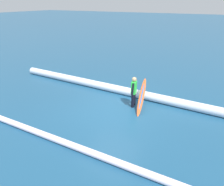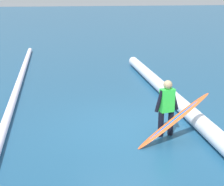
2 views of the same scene
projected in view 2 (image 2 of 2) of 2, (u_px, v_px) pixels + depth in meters
The scene contains 5 objects.
ground_plane at pixel (127, 128), 8.59m from camera, with size 163.01×163.01×0.00m, color navy.
surfer at pixel (167, 105), 7.91m from camera, with size 0.25×0.65×1.44m.
surfboard at pixel (174, 120), 7.64m from camera, with size 0.69×1.97×1.15m.
wave_crest_foreground at pixel (206, 127), 8.09m from camera, with size 0.42×0.42×16.68m, color white.
wave_crest_midground at pixel (11, 106), 9.90m from camera, with size 0.23×0.23×20.73m, color white.
Camera 2 is at (-7.70, 1.90, 3.46)m, focal length 51.54 mm.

